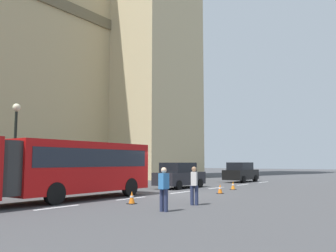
# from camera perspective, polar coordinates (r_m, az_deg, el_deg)

# --- Properties ---
(ground_plane) EXTENTS (160.00, 160.00, 0.00)m
(ground_plane) POSITION_cam_1_polar(r_m,az_deg,el_deg) (21.62, 0.22, -10.81)
(ground_plane) COLOR #424244
(lane_centre_marking) EXTENTS (29.80, 0.16, 0.01)m
(lane_centre_marking) POSITION_cam_1_polar(r_m,az_deg,el_deg) (22.62, 2.08, -10.57)
(lane_centre_marking) COLOR silver
(lane_centre_marking) RESTS_ON ground_plane
(sedan_lead) EXTENTS (4.40, 1.86, 1.85)m
(sedan_lead) POSITION_cam_1_polar(r_m,az_deg,el_deg) (26.24, 1.87, -7.92)
(sedan_lead) COLOR black
(sedan_lead) RESTS_ON ground_plane
(sedan_trailing) EXTENTS (4.40, 1.86, 1.85)m
(sedan_trailing) POSITION_cam_1_polar(r_m,az_deg,el_deg) (34.75, 11.61, -7.28)
(sedan_trailing) COLOR black
(sedan_trailing) RESTS_ON ground_plane
(traffic_cone_west) EXTENTS (0.36, 0.36, 0.58)m
(traffic_cone_west) POSITION_cam_1_polar(r_m,az_deg,el_deg) (16.56, -5.82, -11.34)
(traffic_cone_west) COLOR black
(traffic_cone_west) RESTS_ON ground_plane
(traffic_cone_middle) EXTENTS (0.36, 0.36, 0.58)m
(traffic_cone_middle) POSITION_cam_1_polar(r_m,az_deg,el_deg) (21.98, 8.34, -9.92)
(traffic_cone_middle) COLOR black
(traffic_cone_middle) RESTS_ON ground_plane
(traffic_cone_east) EXTENTS (0.36, 0.36, 0.58)m
(traffic_cone_east) POSITION_cam_1_polar(r_m,az_deg,el_deg) (25.25, 10.37, -9.34)
(traffic_cone_east) COLOR black
(traffic_cone_east) RESTS_ON ground_plane
(street_lamp) EXTENTS (0.44, 0.44, 5.27)m
(street_lamp) POSITION_cam_1_polar(r_m,az_deg,el_deg) (22.25, -23.29, -2.32)
(street_lamp) COLOR black
(street_lamp) RESTS_ON ground_plane
(pedestrian_near_cones) EXTENTS (0.41, 0.36, 1.69)m
(pedestrian_near_cones) POSITION_cam_1_polar(r_m,az_deg,el_deg) (13.91, -0.67, -9.83)
(pedestrian_near_cones) COLOR #262D4C
(pedestrian_near_cones) RESTS_ON ground_plane
(pedestrian_by_kerb) EXTENTS (0.46, 0.38, 1.69)m
(pedestrian_by_kerb) POSITION_cam_1_polar(r_m,az_deg,el_deg) (15.99, 4.22, -9.29)
(pedestrian_by_kerb) COLOR #262D4C
(pedestrian_by_kerb) RESTS_ON ground_plane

